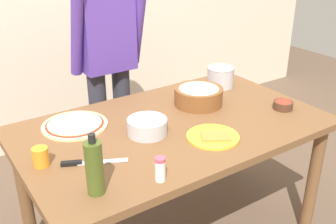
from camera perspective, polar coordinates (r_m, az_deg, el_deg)
The scene contains 12 objects.
dining_table at distance 2.13m, azimuth 0.75°, elevation -3.92°, with size 1.60×0.96×0.76m.
person_cook at distance 2.63m, azimuth -8.72°, elevation 7.95°, with size 0.49×0.25×1.62m.
pizza_raw_on_board at distance 2.11m, azimuth -13.25°, elevation -1.80°, with size 0.34×0.34×0.02m.
plate_with_slice at distance 1.96m, azimuth 6.53°, elevation -3.52°, with size 0.26×0.26×0.02m.
popcorn_bowl at distance 2.30m, azimuth 4.41°, elevation 2.54°, with size 0.28×0.28×0.11m.
mixing_bowl_steel at distance 1.97m, azimuth -3.00°, elevation -2.09°, with size 0.20×0.20×0.08m.
small_sauce_bowl at distance 2.34m, azimuth 16.22°, elevation 1.09°, with size 0.11×0.11×0.06m.
olive_oil_bottle at distance 1.54m, azimuth -10.53°, elevation -7.84°, with size 0.07×0.07×0.26m.
steel_pot at distance 2.59m, azimuth 7.54°, elevation 5.07°, with size 0.17×0.17×0.13m.
cup_orange at distance 1.80m, azimuth -17.83°, elevation -6.15°, with size 0.07×0.07×0.09m, color orange.
salt_shaker at distance 1.61m, azimuth -1.13°, elevation -8.20°, with size 0.04×0.04×0.11m.
chef_knife at distance 1.78m, azimuth -11.67°, elevation -7.13°, with size 0.27×0.15×0.02m.
Camera 1 is at (-1.06, -1.53, 1.69)m, focal length 42.42 mm.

